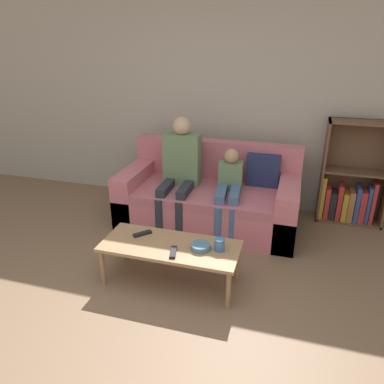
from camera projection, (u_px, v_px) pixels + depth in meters
name	position (u px, v px, depth m)	size (l,w,h in m)	color
ground_plane	(135.00, 361.00, 2.53)	(22.00, 22.00, 0.00)	#84664C
wall_back	(225.00, 100.00, 4.47)	(12.00, 0.06, 2.60)	#B7B2A8
couch	(210.00, 199.00, 4.27)	(1.96, 0.95, 0.89)	#D1707F
bookshelf	(351.00, 186.00, 4.28)	(0.71, 0.28, 1.18)	brown
coffee_table	(170.00, 248.00, 3.22)	(1.19, 0.50, 0.37)	#A87F56
person_adult	(180.00, 165.00, 4.12)	(0.41, 0.65, 1.22)	#282D38
person_child	(229.00, 188.00, 3.98)	(0.31, 0.67, 0.91)	#476693
cup_near	(220.00, 245.00, 3.10)	(0.09, 0.09, 0.11)	#3D70B2
tv_remote_0	(142.00, 234.00, 3.36)	(0.15, 0.16, 0.02)	black
tv_remote_1	(173.00, 252.00, 3.07)	(0.09, 0.18, 0.02)	black
snack_bowl	(200.00, 247.00, 3.13)	(0.17, 0.17, 0.05)	teal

